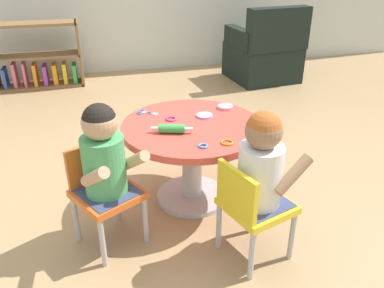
{
  "coord_description": "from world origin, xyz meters",
  "views": [
    {
      "loc": [
        -0.53,
        -2.01,
        1.44
      ],
      "look_at": [
        0.0,
        0.0,
        0.38
      ],
      "focal_mm": 37.02,
      "sensor_mm": 36.0,
      "label": 1
    }
  ],
  "objects_px": {
    "craft_table": "(192,145)",
    "rolling_pin": "(172,129)",
    "bookshelf_low": "(39,61)",
    "craft_scissors": "(145,112)",
    "child_chair_right": "(252,206)",
    "child_chair_left": "(104,190)",
    "seated_child_right": "(262,163)",
    "seated_child_left": "(104,154)",
    "armchair_dark": "(265,54)"
  },
  "relations": [
    {
      "from": "craft_table",
      "to": "craft_scissors",
      "type": "height_order",
      "value": "craft_scissors"
    },
    {
      "from": "craft_table",
      "to": "craft_scissors",
      "type": "xyz_separation_m",
      "value": [
        -0.24,
        0.24,
        0.14
      ]
    },
    {
      "from": "craft_table",
      "to": "seated_child_right",
      "type": "bearing_deg",
      "value": -71.71
    },
    {
      "from": "seated_child_right",
      "to": "bookshelf_low",
      "type": "distance_m",
      "value": 3.36
    },
    {
      "from": "rolling_pin",
      "to": "craft_scissors",
      "type": "relative_size",
      "value": 1.63
    },
    {
      "from": "child_chair_left",
      "to": "craft_scissors",
      "type": "distance_m",
      "value": 0.61
    },
    {
      "from": "child_chair_right",
      "to": "armchair_dark",
      "type": "relative_size",
      "value": 0.63
    },
    {
      "from": "seated_child_right",
      "to": "craft_scissors",
      "type": "distance_m",
      "value": 0.91
    },
    {
      "from": "craft_table",
      "to": "rolling_pin",
      "type": "xyz_separation_m",
      "value": [
        -0.14,
        -0.08,
        0.16
      ]
    },
    {
      "from": "seated_child_left",
      "to": "rolling_pin",
      "type": "xyz_separation_m",
      "value": [
        0.38,
        0.2,
        0.0
      ]
    },
    {
      "from": "seated_child_right",
      "to": "seated_child_left",
      "type": "bearing_deg",
      "value": 158.73
    },
    {
      "from": "seated_child_left",
      "to": "bookshelf_low",
      "type": "bearing_deg",
      "value": 101.02
    },
    {
      "from": "bookshelf_low",
      "to": "armchair_dark",
      "type": "xyz_separation_m",
      "value": [
        2.5,
        -0.4,
        0.02
      ]
    },
    {
      "from": "bookshelf_low",
      "to": "seated_child_left",
      "type": "bearing_deg",
      "value": -78.98
    },
    {
      "from": "bookshelf_low",
      "to": "craft_scissors",
      "type": "height_order",
      "value": "bookshelf_low"
    },
    {
      "from": "bookshelf_low",
      "to": "craft_table",
      "type": "bearing_deg",
      "value": -67.27
    },
    {
      "from": "seated_child_right",
      "to": "armchair_dark",
      "type": "bearing_deg",
      "value": 65.33
    },
    {
      "from": "child_chair_left",
      "to": "craft_scissors",
      "type": "bearing_deg",
      "value": 59.02
    },
    {
      "from": "child_chair_left",
      "to": "bookshelf_low",
      "type": "relative_size",
      "value": 0.58
    },
    {
      "from": "craft_table",
      "to": "craft_scissors",
      "type": "relative_size",
      "value": 5.92
    },
    {
      "from": "craft_table",
      "to": "armchair_dark",
      "type": "xyz_separation_m",
      "value": [
        1.43,
        2.15,
        -0.07
      ]
    },
    {
      "from": "child_chair_left",
      "to": "seated_child_left",
      "type": "height_order",
      "value": "seated_child_left"
    },
    {
      "from": "craft_scissors",
      "to": "bookshelf_low",
      "type": "bearing_deg",
      "value": 109.77
    },
    {
      "from": "craft_table",
      "to": "armchair_dark",
      "type": "height_order",
      "value": "armchair_dark"
    },
    {
      "from": "child_chair_right",
      "to": "craft_table",
      "type": "bearing_deg",
      "value": 104.42
    },
    {
      "from": "seated_child_left",
      "to": "child_chair_right",
      "type": "distance_m",
      "value": 0.76
    },
    {
      "from": "seated_child_right",
      "to": "armchair_dark",
      "type": "xyz_separation_m",
      "value": [
        1.24,
        2.71,
        -0.22
      ]
    },
    {
      "from": "armchair_dark",
      "to": "craft_scissors",
      "type": "xyz_separation_m",
      "value": [
        -1.67,
        -1.91,
        0.2
      ]
    },
    {
      "from": "seated_child_left",
      "to": "seated_child_right",
      "type": "xyz_separation_m",
      "value": [
        0.7,
        -0.27,
        0.0
      ]
    },
    {
      "from": "armchair_dark",
      "to": "craft_scissors",
      "type": "distance_m",
      "value": 2.54
    },
    {
      "from": "armchair_dark",
      "to": "child_chair_left",
      "type": "bearing_deg",
      "value": -129.29
    },
    {
      "from": "child_chair_right",
      "to": "seated_child_left",
      "type": "bearing_deg",
      "value": 156.73
    },
    {
      "from": "craft_table",
      "to": "bookshelf_low",
      "type": "bearing_deg",
      "value": 112.73
    },
    {
      "from": "rolling_pin",
      "to": "bookshelf_low",
      "type": "bearing_deg",
      "value": 109.49
    },
    {
      "from": "child_chair_right",
      "to": "seated_child_right",
      "type": "height_order",
      "value": "seated_child_right"
    },
    {
      "from": "child_chair_right",
      "to": "rolling_pin",
      "type": "bearing_deg",
      "value": 120.06
    },
    {
      "from": "craft_table",
      "to": "seated_child_left",
      "type": "bearing_deg",
      "value": -150.84
    },
    {
      "from": "rolling_pin",
      "to": "craft_scissors",
      "type": "bearing_deg",
      "value": 107.5
    },
    {
      "from": "seated_child_left",
      "to": "bookshelf_low",
      "type": "height_order",
      "value": "seated_child_left"
    },
    {
      "from": "child_chair_right",
      "to": "armchair_dark",
      "type": "distance_m",
      "value": 3.01
    },
    {
      "from": "craft_table",
      "to": "bookshelf_low",
      "type": "height_order",
      "value": "bookshelf_low"
    },
    {
      "from": "craft_table",
      "to": "armchair_dark",
      "type": "distance_m",
      "value": 2.58
    },
    {
      "from": "bookshelf_low",
      "to": "armchair_dark",
      "type": "bearing_deg",
      "value": -9.17
    },
    {
      "from": "craft_scissors",
      "to": "seated_child_left",
      "type": "bearing_deg",
      "value": -117.67
    },
    {
      "from": "child_chair_left",
      "to": "seated_child_left",
      "type": "relative_size",
      "value": 1.05
    },
    {
      "from": "craft_table",
      "to": "child_chair_right",
      "type": "relative_size",
      "value": 1.53
    },
    {
      "from": "bookshelf_low",
      "to": "craft_scissors",
      "type": "relative_size",
      "value": 6.7
    },
    {
      "from": "seated_child_left",
      "to": "child_chair_right",
      "type": "relative_size",
      "value": 0.95
    },
    {
      "from": "craft_table",
      "to": "child_chair_left",
      "type": "distance_m",
      "value": 0.6
    },
    {
      "from": "child_chair_left",
      "to": "seated_child_right",
      "type": "xyz_separation_m",
      "value": [
        0.72,
        -0.31,
        0.23
      ]
    }
  ]
}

